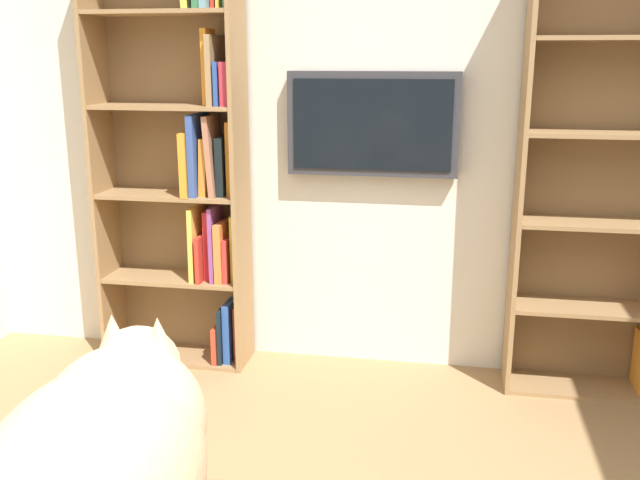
# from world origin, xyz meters

# --- Properties ---
(wall_back) EXTENTS (4.52, 0.06, 2.70)m
(wall_back) POSITION_xyz_m (0.00, -2.23, 1.35)
(wall_back) COLOR silver
(wall_back) RESTS_ON ground
(bookshelf_right) EXTENTS (0.76, 0.28, 2.23)m
(bookshelf_right) POSITION_xyz_m (1.00, -2.06, 1.09)
(bookshelf_right) COLOR #937047
(bookshelf_right) RESTS_ON ground
(wall_mounted_tv) EXTENTS (0.84, 0.07, 0.50)m
(wall_mounted_tv) POSITION_xyz_m (0.08, -2.15, 1.26)
(wall_mounted_tv) COLOR #333338
(cat) EXTENTS (0.34, 0.65, 0.39)m
(cat) POSITION_xyz_m (0.22, 0.39, 0.96)
(cat) COLOR #D1B284
(cat) RESTS_ON desk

